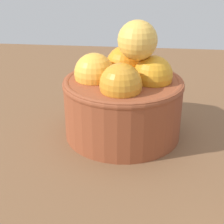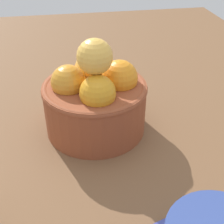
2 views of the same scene
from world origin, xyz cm
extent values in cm
cube|color=brown|center=(0.00, 0.00, -2.05)|extent=(118.92, 86.80, 4.11)
cylinder|color=brown|center=(0.00, 0.00, 3.59)|extent=(14.31, 14.31, 7.18)
torus|color=brown|center=(0.00, 0.00, 6.78)|extent=(14.51, 14.51, 1.00)
sphere|color=orange|center=(0.12, 3.47, 7.91)|extent=(4.71, 4.71, 4.71)
sphere|color=orange|center=(-3.47, 0.12, 7.91)|extent=(4.65, 4.65, 4.65)
sphere|color=orange|center=(-0.12, -3.47, 7.91)|extent=(5.00, 5.00, 5.00)
sphere|color=#F7AE3B|center=(3.47, -0.12, 7.91)|extent=(4.80, 4.80, 4.80)
sphere|color=#EFB449|center=(-1.54, 0.40, 11.97)|extent=(4.53, 4.53, 4.53)
camera|label=1|loc=(-2.87, 37.63, 20.84)|focal=53.94mm
camera|label=2|loc=(-35.82, 3.75, 27.04)|focal=48.32mm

